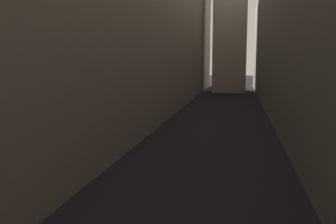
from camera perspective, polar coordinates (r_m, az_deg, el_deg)
name	(u,v)px	position (r m, az deg, el deg)	size (l,w,h in m)	color
ground_plane	(218,120)	(40.54, 7.85, -1.25)	(264.00, 264.00, 0.00)	black
building_block_left	(118,16)	(44.63, -7.85, 14.64)	(13.09, 108.00, 23.38)	gray
building_block_right	(329,31)	(43.07, 23.69, 11.51)	(11.49, 108.00, 19.19)	slate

